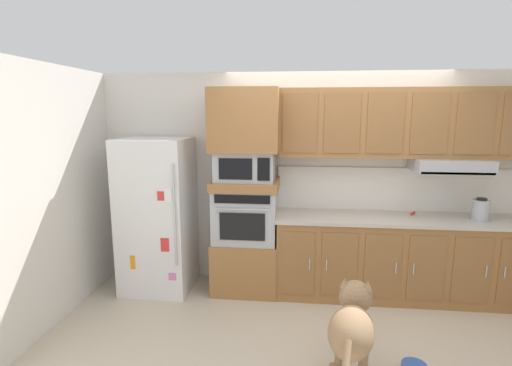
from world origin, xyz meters
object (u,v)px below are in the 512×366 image
Objects in this scene: refrigerator at (157,215)px; electric_kettle at (481,210)px; microwave at (246,166)px; built_in_oven at (246,214)px; dog at (352,325)px; screwdriver at (414,213)px.

electric_kettle is at bearing 0.33° from refrigerator.
microwave is (1.02, 0.07, 0.58)m from refrigerator.
refrigerator is 1.18m from microwave.
electric_kettle is at bearing -1.08° from built_in_oven.
microwave is at bearing -0.77° from built_in_oven.
refrigerator is 1.73× the size of dog.
electric_kettle is at bearing -14.67° from screwdriver.
microwave is 0.63× the size of dog.
screwdriver is at bearing -16.05° from dog.
microwave is 2.06m from dog.
screwdriver is (2.90, 0.18, 0.05)m from refrigerator.
electric_kettle is 0.24× the size of dog.
dog is at bearing -35.40° from refrigerator.
electric_kettle is (2.50, -0.05, 0.13)m from built_in_oven.
refrigerator is 1.02m from built_in_oven.
screwdriver is at bearing 165.33° from electric_kettle.
built_in_oven is 4.20× the size of screwdriver.
built_in_oven is at bearing 179.23° from microwave.
refrigerator is at bearing -179.67° from electric_kettle.
microwave reaches higher than screwdriver.
refrigerator is 2.90m from screwdriver.
built_in_oven is (1.02, 0.07, 0.02)m from refrigerator.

